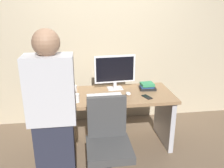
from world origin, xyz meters
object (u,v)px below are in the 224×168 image
Objects in this scene: keyboard at (104,96)px; mouse at (128,94)px; desk at (111,110)px; book_stack at (147,86)px; cup_near_keyboard at (76,98)px; cup_by_monitor at (74,89)px; person_at_desk at (53,122)px; cell_phone at (147,97)px; office_chair at (108,149)px; monitor at (115,70)px.

keyboard is 4.30× the size of mouse.
book_stack reaches higher than desk.
desk is at bearing 24.52° from cup_near_keyboard.
cup_by_monitor is at bearing 147.07° from keyboard.
person_at_desk reaches higher than desk.
book_stack is at bearing 17.53° from cup_near_keyboard.
mouse is at bearing -15.95° from desk.
cup_near_keyboard is 0.45× the size of book_stack.
mouse is 1.22× the size of cup_by_monitor.
keyboard is at bearing 148.60° from cell_phone.
desk is at bearing 79.89° from office_chair.
keyboard is 0.52m from cell_phone.
cup_by_monitor is (-0.34, 0.88, 0.34)m from office_chair.
monitor reaches higher than desk.
cell_phone is at bearing -22.13° from desk.
cup_by_monitor is (-0.54, -0.03, -0.22)m from monitor.
cup_near_keyboard is at bearing -162.47° from book_stack.
desk is 0.51m from monitor.
mouse is (0.30, 0.01, 0.01)m from keyboard.
person_at_desk is at bearing -135.92° from mouse.
book_stack is (0.96, -0.05, 0.00)m from cup_by_monitor.
monitor is 0.48m from book_stack.
desk is 18.96× the size of cup_by_monitor.
monitor reaches higher than book_stack.
desk is 3.62× the size of keyboard.
office_chair is at bearing -100.11° from desk.
book_stack is (0.62, 0.83, 0.35)m from office_chair.
mouse is 1.00× the size of cup_near_keyboard.
office_chair is 0.84m from cell_phone.
person_at_desk is 3.81× the size of keyboard.
desk is at bearing 53.94° from person_at_desk.
person_at_desk reaches higher than office_chair.
person_at_desk reaches higher than keyboard.
office_chair is at bearing -116.37° from mouse.
cup_by_monitor is 0.94m from cell_phone.
monitor is at bearing 2.94° from cup_by_monitor.
keyboard is (-0.10, -0.07, 0.23)m from desk.
book_stack is (0.59, 0.16, 0.03)m from keyboard.
keyboard is (0.53, 0.80, -0.10)m from person_at_desk.
desk is at bearing -169.17° from book_stack.
monitor is 0.38m from keyboard.
desk is 15.59× the size of mouse.
office_chair is 0.71m from cup_near_keyboard.
monitor reaches higher than keyboard.
monitor reaches higher than cup_by_monitor.
office_chair is at bearing -69.06° from cup_by_monitor.
mouse is (0.84, 0.81, -0.09)m from person_at_desk.
monitor is 6.58× the size of cup_by_monitor.
office_chair is 9.37× the size of cup_near_keyboard.
desk is 7.04× the size of book_stack.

